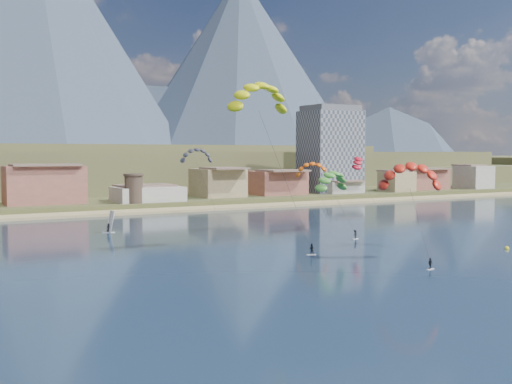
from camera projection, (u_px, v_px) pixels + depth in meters
ground at (378, 284)px, 79.79m from camera, size 2400.00×2400.00×0.00m
beach at (126, 212)px, 172.19m from camera, size 2200.00×12.00×0.90m
foothills at (90, 169)px, 292.77m from camera, size 940.00×210.00×18.00m
apartment_tower at (330, 150)px, 231.54m from camera, size 20.00×16.00×32.00m
watchtower at (134, 188)px, 181.21m from camera, size 5.82×5.82×8.60m
kitesurfer_yellow at (259, 93)px, 106.78m from camera, size 12.51×13.24×29.95m
kitesurfer_orange at (410, 172)px, 98.70m from camera, size 10.87×14.04×17.39m
kitesurfer_green at (332, 178)px, 131.14m from camera, size 10.37×15.13×15.76m
distant_kite_dark at (197, 153)px, 152.99m from camera, size 8.78×6.25×19.41m
distant_kite_orange at (312, 167)px, 152.06m from camera, size 8.99×7.77×16.29m
distant_kite_red at (357, 161)px, 159.41m from camera, size 6.54×7.87×17.20m
windsurfer at (109, 226)px, 130.59m from camera, size 2.84×2.86×4.53m
buoy at (507, 248)px, 108.38m from camera, size 0.77×0.77×0.77m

